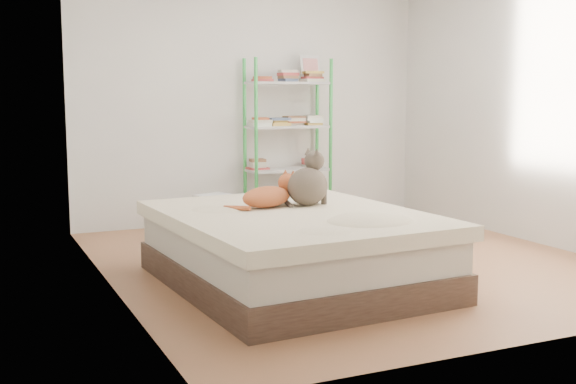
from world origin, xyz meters
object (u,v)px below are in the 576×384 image
orange_cat (266,194)px  white_bin (215,213)px  bed (293,248)px  shelf_unit (288,139)px  grey_cat (308,178)px  cardboard_box (306,215)px

orange_cat → white_bin: bearing=65.3°
bed → white_bin: bearing=83.6°
shelf_unit → white_bin: 1.18m
orange_cat → bed: bearing=-89.2°
bed → grey_cat: bearing=41.8°
bed → cardboard_box: bed is taller
grey_cat → shelf_unit: size_ratio=0.23×
shelf_unit → cardboard_box: shelf_unit is taller
shelf_unit → white_bin: bearing=-162.3°
orange_cat → grey_cat: grey_cat is taller
grey_cat → shelf_unit: bearing=-40.3°
bed → orange_cat: bearing=105.8°
bed → cardboard_box: (0.89, 1.64, -0.07)m
orange_cat → grey_cat: 0.34m
orange_cat → shelf_unit: 2.38m
bed → white_bin: 2.05m
shelf_unit → white_bin: size_ratio=4.31×
orange_cat → shelf_unit: (1.12, 2.08, 0.25)m
grey_cat → shelf_unit: shelf_unit is taller
orange_cat → cardboard_box: bearing=36.2°
orange_cat → white_bin: (0.20, 1.79, -0.43)m
bed → shelf_unit: shelf_unit is taller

